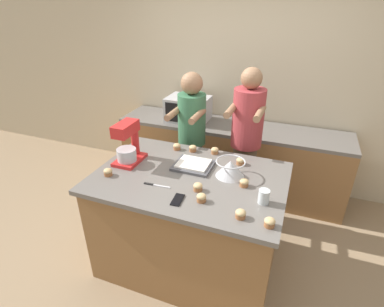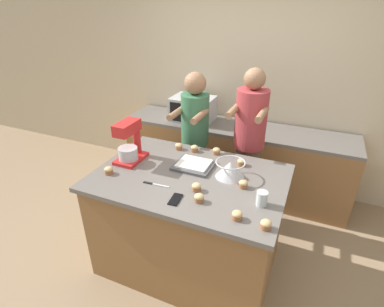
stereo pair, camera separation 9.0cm
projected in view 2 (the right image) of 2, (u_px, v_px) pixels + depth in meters
ground_plane at (190, 260)px, 2.90m from camera, size 16.00×16.00×0.00m
back_wall at (246, 81)px, 3.69m from camera, size 10.00×0.06×2.70m
island_counter at (190, 221)px, 2.68m from camera, size 1.56×1.07×0.95m
back_counter at (233, 158)px, 3.82m from camera, size 2.80×0.60×0.88m
person_left at (195, 141)px, 3.25m from camera, size 0.31×0.49×1.62m
person_right at (248, 148)px, 3.03m from camera, size 0.33×0.49×1.71m
stand_mixer at (129, 144)px, 2.63m from camera, size 0.20×0.30×0.37m
mixing_bowl at (230, 169)px, 2.42m from camera, size 0.24×0.24×0.14m
baking_tray at (194, 165)px, 2.59m from camera, size 0.33×0.28×0.04m
microwave_oven at (193, 109)px, 3.75m from camera, size 0.52×0.39×0.29m
cell_phone at (175, 199)px, 2.16m from camera, size 0.08×0.15×0.01m
drinking_glass at (262, 198)px, 2.09m from camera, size 0.08×0.08×0.11m
knife at (154, 184)px, 2.34m from camera, size 0.22×0.03×0.01m
cupcake_0 at (216, 151)px, 2.79m from camera, size 0.07×0.07×0.06m
cupcake_1 at (237, 215)px, 1.96m from camera, size 0.07×0.07×0.06m
cupcake_2 at (109, 170)px, 2.48m from camera, size 0.07×0.07×0.06m
cupcake_3 at (241, 162)px, 2.60m from camera, size 0.07×0.07×0.06m
cupcake_4 at (199, 198)px, 2.13m from camera, size 0.07×0.07×0.06m
cupcake_5 at (243, 184)px, 2.30m from camera, size 0.07×0.07×0.06m
cupcake_6 at (196, 187)px, 2.26m from camera, size 0.07×0.07×0.06m
cupcake_7 at (179, 146)px, 2.88m from camera, size 0.07×0.07×0.06m
cupcake_8 at (195, 148)px, 2.84m from camera, size 0.07×0.07×0.06m
cupcake_9 at (266, 224)px, 1.88m from camera, size 0.07×0.07×0.06m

